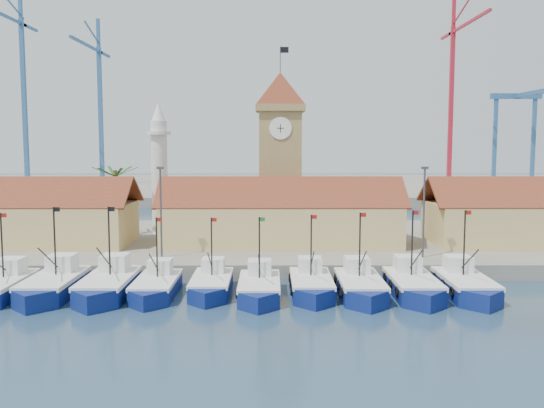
{
  "coord_description": "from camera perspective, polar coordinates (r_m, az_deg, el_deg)",
  "views": [
    {
      "loc": [
        -1.18,
        -47.37,
        13.03
      ],
      "look_at": [
        -1.0,
        18.0,
        6.21
      ],
      "focal_mm": 40.0,
      "sensor_mm": 36.0,
      "label": 1
    }
  ],
  "objects": [
    {
      "name": "boat_4",
      "position": [
        52.38,
        -5.76,
        -7.68
      ],
      "size": [
        3.31,
        9.06,
        6.85
      ],
      "color": "navy",
      "rests_on": "ground"
    },
    {
      "name": "minaret",
      "position": [
        76.7,
        -10.55,
        3.39
      ],
      "size": [
        3.0,
        3.0,
        16.3
      ],
      "color": "silver",
      "rests_on": "quay"
    },
    {
      "name": "crane_blue_near",
      "position": [
        160.45,
        -16.01,
        9.99
      ],
      "size": [
        1.0,
        31.86,
        41.47
      ],
      "color": "#306095",
      "rests_on": "terminal"
    },
    {
      "name": "terminal",
      "position": [
        157.84,
        0.27,
        1.58
      ],
      "size": [
        240.0,
        80.0,
        2.0
      ],
      "primitive_type": "cube",
      "color": "gray",
      "rests_on": "ground"
    },
    {
      "name": "boat_3",
      "position": [
        52.28,
        -10.89,
        -7.77
      ],
      "size": [
        3.37,
        9.22,
        6.98
      ],
      "color": "navy",
      "rests_on": "ground"
    },
    {
      "name": "boat_9",
      "position": [
        53.93,
        17.82,
        -7.45
      ],
      "size": [
        3.67,
        10.06,
        7.61
      ],
      "color": "navy",
      "rests_on": "ground"
    },
    {
      "name": "gantry",
      "position": [
        166.62,
        22.35,
        7.93
      ],
      "size": [
        13.0,
        22.0,
        23.2
      ],
      "color": "#306095",
      "rests_on": "terminal"
    },
    {
      "name": "boat_7",
      "position": [
        51.73,
        8.35,
        -7.82
      ],
      "size": [
        3.58,
        9.82,
        7.43
      ],
      "color": "navy",
      "rests_on": "ground"
    },
    {
      "name": "palm_tree",
      "position": [
        76.05,
        -14.48,
        0.65
      ],
      "size": [
        5.6,
        5.03,
        8.39
      ],
      "color": "brown",
      "rests_on": "quay"
    },
    {
      "name": "lamp_posts",
      "position": [
        59.76,
        1.46,
        -0.34
      ],
      "size": [
        80.7,
        0.25,
        9.03
      ],
      "color": "#3F3F44",
      "rests_on": "quay"
    },
    {
      "name": "clock_tower",
      "position": [
        73.38,
        0.77,
        5.12
      ],
      "size": [
        5.8,
        5.8,
        22.7
      ],
      "color": "#9D8350",
      "rests_on": "quay"
    },
    {
      "name": "quay",
      "position": [
        72.43,
        0.78,
        -3.8
      ],
      "size": [
        140.0,
        32.0,
        1.5
      ],
      "primitive_type": "cube",
      "color": "gray",
      "rests_on": "ground"
    },
    {
      "name": "boat_5",
      "position": [
        50.79,
        -1.21,
        -8.05
      ],
      "size": [
        3.42,
        9.36,
        7.08
      ],
      "color": "navy",
      "rests_on": "ground"
    },
    {
      "name": "crane_red_right",
      "position": [
        157.95,
        16.73,
        11.01
      ],
      "size": [
        1.0,
        35.36,
        45.76
      ],
      "color": "#B61C2E",
      "rests_on": "terminal"
    },
    {
      "name": "boat_8",
      "position": [
        52.74,
        13.19,
        -7.62
      ],
      "size": [
        3.67,
        10.05,
        7.61
      ],
      "color": "navy",
      "rests_on": "ground"
    },
    {
      "name": "boat_6",
      "position": [
        51.86,
        3.74,
        -7.76
      ],
      "size": [
        3.46,
        9.47,
        7.17
      ],
      "color": "navy",
      "rests_on": "ground"
    },
    {
      "name": "hall_center",
      "position": [
        67.99,
        0.84,
        -1.69
      ],
      "size": [
        27.04,
        10.13,
        7.61
      ],
      "color": "tan",
      "rests_on": "quay"
    },
    {
      "name": "crane_blue_far",
      "position": [
        160.31,
        -22.57,
        10.97
      ],
      "size": [
        1.0,
        34.32,
        47.17
      ],
      "color": "#306095",
      "rests_on": "terminal"
    },
    {
      "name": "boat_1",
      "position": [
        54.45,
        -19.97,
        -7.37
      ],
      "size": [
        3.82,
        10.46,
        7.92
      ],
      "color": "navy",
      "rests_on": "ground"
    },
    {
      "name": "boat_2",
      "position": [
        53.07,
        -15.23,
        -7.55
      ],
      "size": [
        3.83,
        10.49,
        7.94
      ],
      "color": "navy",
      "rests_on": "ground"
    },
    {
      "name": "ground",
      "position": [
        49.14,
        1.24,
        -9.42
      ],
      "size": [
        400.0,
        400.0,
        0.0
      ],
      "primitive_type": "plane",
      "color": "#1C344B",
      "rests_on": "ground"
    }
  ]
}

